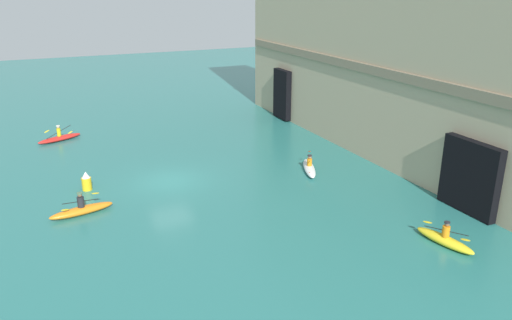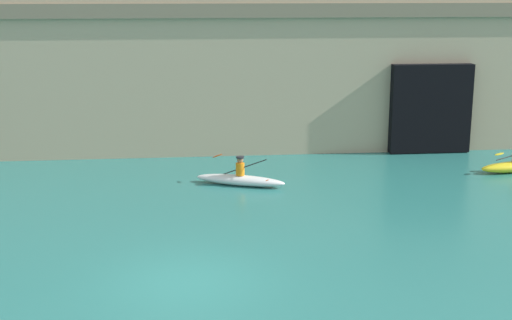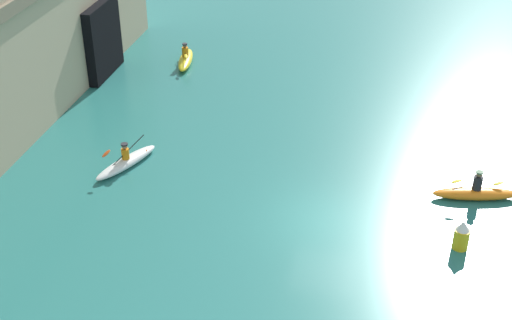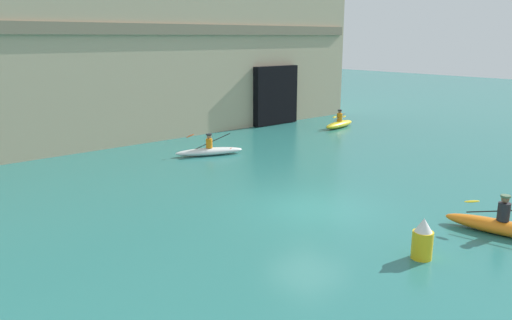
{
  "view_description": "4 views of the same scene",
  "coord_description": "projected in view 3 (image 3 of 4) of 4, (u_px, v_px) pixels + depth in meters",
  "views": [
    {
      "loc": [
        27.73,
        -6.91,
        11.3
      ],
      "look_at": [
        2.06,
        4.83,
        1.31
      ],
      "focal_mm": 35.0,
      "sensor_mm": 36.0,
      "label": 1
    },
    {
      "loc": [
        0.02,
        -16.34,
        7.01
      ],
      "look_at": [
        2.14,
        4.04,
        2.04
      ],
      "focal_mm": 50.0,
      "sensor_mm": 36.0,
      "label": 2
    },
    {
      "loc": [
        -21.41,
        -2.0,
        15.25
      ],
      "look_at": [
        1.74,
        3.05,
        1.17
      ],
      "focal_mm": 50.0,
      "sensor_mm": 36.0,
      "label": 3
    },
    {
      "loc": [
        -11.95,
        -11.06,
        5.71
      ],
      "look_at": [
        0.13,
        2.88,
        1.13
      ],
      "focal_mm": 35.0,
      "sensor_mm": 36.0,
      "label": 4
    }
  ],
  "objects": [
    {
      "name": "kayak_white",
      "position": [
        126.0,
        162.0,
        29.3
      ],
      "size": [
        3.36,
        1.92,
        1.12
      ],
      "rotation": [
        0.0,
        0.0,
        2.74
      ],
      "color": "white",
      "rests_on": "ground"
    },
    {
      "name": "kayak_orange",
      "position": [
        476.0,
        193.0,
        27.23
      ],
      "size": [
        1.3,
        3.35,
        1.22
      ],
      "rotation": [
        0.0,
        0.0,
        1.77
      ],
      "color": "orange",
      "rests_on": "ground"
    },
    {
      "name": "ground_plane",
      "position": [
        327.0,
        220.0,
        26.14
      ],
      "size": [
        120.0,
        120.0,
        0.0
      ],
      "primitive_type": "plane",
      "color": "#28706B"
    },
    {
      "name": "marker_buoy",
      "position": [
        462.0,
        235.0,
        24.46
      ],
      "size": [
        0.55,
        0.55,
        1.13
      ],
      "color": "yellow",
      "rests_on": "ground"
    },
    {
      "name": "kayak_yellow",
      "position": [
        186.0,
        59.0,
        38.55
      ],
      "size": [
        3.09,
        1.19,
        1.16
      ],
      "rotation": [
        0.0,
        0.0,
        3.31
      ],
      "color": "yellow",
      "rests_on": "ground"
    }
  ]
}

